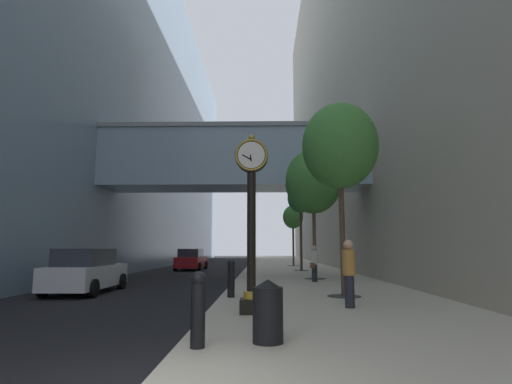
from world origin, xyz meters
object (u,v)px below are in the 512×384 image
(street_tree_far, at_px, (293,217))
(pedestrian_walking, at_px, (314,262))
(street_clock, at_px, (251,213))
(trash_bin, at_px, (268,310))
(bollard_third, at_px, (231,277))
(car_red_mid, at_px, (191,260))
(pedestrian_by_clock, at_px, (349,271))
(car_white_near, at_px, (86,271))
(bollard_nearest, at_px, (198,307))
(street_tree_mid_far, at_px, (300,199))
(street_tree_mid_near, at_px, (313,182))
(street_tree_near, at_px, (340,147))

(street_tree_far, bearing_deg, pedestrian_walking, -90.84)
(street_clock, distance_m, trash_bin, 3.65)
(bollard_third, distance_m, street_tree_far, 23.61)
(car_red_mid, bearing_deg, street_clock, -76.20)
(pedestrian_by_clock, xyz_separation_m, car_red_mid, (-7.98, 20.92, -0.30))
(street_tree_far, relative_size, pedestrian_walking, 3.16)
(car_white_near, bearing_deg, trash_bin, -51.52)
(bollard_nearest, relative_size, trash_bin, 1.15)
(trash_bin, bearing_deg, street_tree_far, 85.00)
(street_tree_mid_far, xyz_separation_m, pedestrian_walking, (-0.25, -9.40, -4.15))
(bollard_third, relative_size, street_tree_mid_near, 0.18)
(bollard_third, relative_size, car_white_near, 0.27)
(bollard_third, distance_m, pedestrian_by_clock, 4.06)
(street_tree_mid_far, distance_m, street_tree_far, 7.62)
(street_clock, xyz_separation_m, bollard_nearest, (-0.76, -3.44, -1.84))
(street_tree_near, distance_m, street_tree_far, 22.77)
(trash_bin, relative_size, car_red_mid, 0.25)
(street_tree_mid_far, relative_size, pedestrian_by_clock, 3.44)
(street_tree_far, bearing_deg, street_tree_mid_far, -90.00)
(street_tree_far, distance_m, pedestrian_walking, 17.32)
(trash_bin, xyz_separation_m, car_red_mid, (-5.76, 24.98, 0.12))
(street_clock, distance_m, street_tree_mid_far, 19.10)
(bollard_nearest, bearing_deg, street_tree_far, 82.90)
(street_tree_near, height_order, pedestrian_by_clock, street_tree_near)
(street_tree_far, height_order, trash_bin, street_tree_far)
(street_tree_near, bearing_deg, street_tree_mid_near, 90.00)
(street_tree_near, height_order, street_tree_far, street_tree_near)
(street_tree_near, bearing_deg, pedestrian_by_clock, -97.62)
(street_tree_mid_far, height_order, car_white_near, street_tree_mid_far)
(street_tree_mid_near, bearing_deg, bollard_nearest, -104.28)
(trash_bin, bearing_deg, street_tree_mid_near, 79.73)
(bollard_third, height_order, street_tree_mid_far, street_tree_mid_far)
(street_tree_mid_far, bearing_deg, pedestrian_by_clock, -91.10)
(trash_bin, relative_size, pedestrian_walking, 0.62)
(street_tree_mid_far, distance_m, trash_bin, 22.38)
(trash_bin, xyz_separation_m, pedestrian_walking, (2.32, 12.37, 0.36))
(bollard_nearest, xyz_separation_m, car_white_near, (-5.81, 9.10, 0.05))
(street_tree_mid_near, xyz_separation_m, trash_bin, (-2.57, -14.18, -4.52))
(street_tree_near, height_order, trash_bin, street_tree_near)
(bollard_nearest, height_order, bollard_third, same)
(street_tree_near, xyz_separation_m, pedestrian_walking, (-0.25, 5.77, -4.15))
(street_tree_mid_far, relative_size, pedestrian_walking, 3.62)
(street_tree_near, xyz_separation_m, car_white_near, (-9.52, 2.14, -4.37))
(bollard_nearest, relative_size, street_tree_near, 0.18)
(street_tree_mid_far, height_order, street_tree_far, street_tree_mid_far)
(street_tree_far, xyz_separation_m, car_white_near, (-9.52, -20.61, -3.60))
(pedestrian_by_clock, bearing_deg, street_tree_mid_far, 88.90)
(trash_bin, bearing_deg, street_tree_mid_far, 83.27)
(street_tree_near, xyz_separation_m, trash_bin, (-2.57, -6.60, -4.51))
(street_tree_mid_far, bearing_deg, car_red_mid, 158.92)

